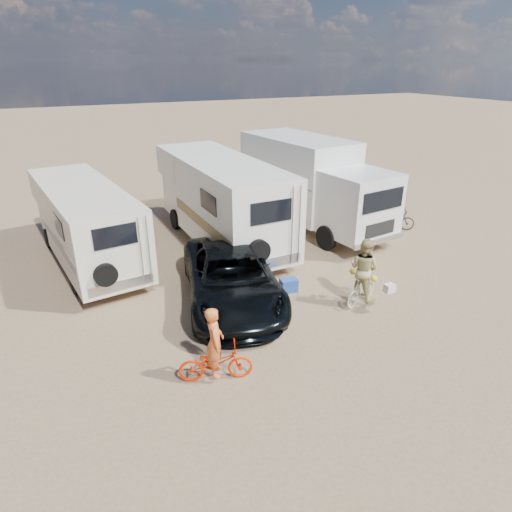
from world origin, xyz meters
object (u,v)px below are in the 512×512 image
bike_woman (362,290)px  cooler (289,285)px  rider_woman (363,274)px  box_truck (314,185)px  dark_suv (231,277)px  bike_parked (393,219)px  crate (271,263)px  rv_left (86,226)px  bike_man (216,363)px  rider_man (215,348)px  rv_main (221,203)px

bike_woman → cooler: (-1.56, 1.59, -0.24)m
rider_woman → cooler: (-1.56, 1.59, -0.73)m
box_truck → dark_suv: box_truck is taller
box_truck → bike_woman: bearing=-116.6°
dark_suv → rider_woman: bearing=-13.4°
bike_woman → rider_woman: 0.49m
bike_parked → crate: bearing=134.5°
box_truck → cooler: size_ratio=14.70×
rv_left → bike_parked: 12.22m
rider_woman → box_truck: bearing=-40.1°
bike_woman → crate: bearing=0.7°
bike_man → rider_man: 0.40m
bike_man → dark_suv: bearing=-10.4°
rider_woman → rider_man: bearing=84.7°
bike_woman → crate: 3.57m
cooler → box_truck: bearing=59.4°
rv_main → rider_woman: size_ratio=4.24×
rv_left → bike_man: bearing=-85.1°
box_truck → bike_man: bearing=-140.7°
crate → bike_woman: bearing=-69.5°
rv_left → rv_main: bearing=-11.2°
dark_suv → bike_woman: dark_suv is taller
bike_man → crate: size_ratio=3.54×
dark_suv → bike_man: (-1.76, -3.16, -0.34)m
box_truck → rider_man: 10.70m
rv_main → cooler: bearing=-86.8°
rv_main → dark_suv: (-1.51, -4.44, -0.86)m
box_truck → crate: 4.91m
rider_man → crate: size_ratio=3.55×
bike_woman → cooler: bearing=24.6°
bike_man → rider_man: bearing=18.8°
rider_man → rv_main: bearing=-4.6°
bike_woman → rider_woman: size_ratio=0.79×
rider_woman → bike_woman: bearing=-0.0°
dark_suv → bike_parked: 8.97m
bike_man → bike_woman: size_ratio=1.13×
rv_main → dark_suv: bearing=-109.4°
rv_main → rv_left: (-4.91, 0.39, -0.27)m
dark_suv → crate: 2.68m
rider_man → crate: bearing=-21.1°
bike_man → rider_man: (0.00, 0.00, 0.40)m
bike_woman → bike_parked: (5.21, 4.42, 0.02)m
crate → bike_man: bearing=-129.8°
bike_man → box_truck: bearing=-25.7°
cooler → bike_man: bearing=-131.8°
rv_left → dark_suv: bearing=-61.5°
rider_woman → crate: size_ratio=3.99×
dark_suv → crate: bearing=50.3°
crate → rv_main: bearing=101.9°
rv_main → rider_woman: 6.58m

